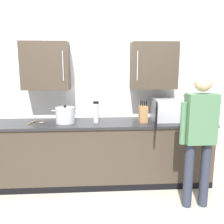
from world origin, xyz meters
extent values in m
plane|color=#B7AD99|center=(0.00, 0.00, 0.00)|extent=(9.62, 9.62, 0.00)
cube|color=white|center=(0.00, 1.20, 1.37)|extent=(3.91, 0.10, 2.74)
cube|color=#3D3328|center=(-0.74, 0.99, 1.68)|extent=(0.63, 0.32, 0.64)
cylinder|color=#B7BABF|center=(-0.49, 0.82, 1.68)|extent=(0.01, 0.01, 0.38)
cube|color=#3D3328|center=(0.74, 0.99, 1.68)|extent=(0.63, 0.32, 0.64)
cylinder|color=#B7BABF|center=(0.49, 0.82, 1.68)|extent=(0.01, 0.01, 0.38)
cube|color=#3D3328|center=(0.00, 0.86, 0.43)|extent=(3.07, 0.56, 0.87)
cube|color=#232326|center=(0.00, 0.86, 0.89)|extent=(3.11, 0.60, 0.03)
cube|color=black|center=(0.00, 0.60, 0.04)|extent=(3.07, 0.04, 0.09)
cube|color=#B7BABF|center=(1.03, 0.90, 1.06)|extent=(0.57, 0.36, 0.31)
cube|color=beige|center=(0.95, 0.89, 1.06)|extent=(0.37, 0.30, 0.25)
cube|color=black|center=(1.24, 0.72, 1.06)|extent=(0.16, 0.01, 0.29)
cube|color=black|center=(0.70, 0.52, 1.06)|extent=(0.12, 0.40, 0.29)
cylinder|color=#B7BABF|center=(-0.07, 0.83, 1.04)|extent=(0.07, 0.07, 0.27)
cylinder|color=black|center=(-0.07, 0.83, 1.19)|extent=(0.08, 0.08, 0.03)
cylinder|color=#A37547|center=(-0.94, 0.86, 0.91)|extent=(0.06, 0.20, 0.01)
ellipsoid|color=#A37547|center=(-0.81, 0.83, 0.91)|extent=(0.07, 0.06, 0.02)
cylinder|color=#B7BABF|center=(-0.49, 0.85, 1.00)|extent=(0.26, 0.26, 0.20)
cylinder|color=#B7BABF|center=(-0.49, 0.85, 1.11)|extent=(0.27, 0.27, 0.02)
cylinder|color=black|center=(-0.49, 0.85, 1.13)|extent=(0.04, 0.04, 0.03)
cylinder|color=#B7BABF|center=(-0.65, 0.85, 1.07)|extent=(0.05, 0.02, 0.02)
cylinder|color=#B7BABF|center=(-0.33, 0.85, 1.07)|extent=(0.05, 0.02, 0.02)
cube|color=#A37547|center=(0.58, 0.83, 1.02)|extent=(0.11, 0.15, 0.23)
cylinder|color=black|center=(0.55, 0.81, 1.17)|extent=(0.02, 0.02, 0.08)
cylinder|color=black|center=(0.57, 0.81, 1.17)|extent=(0.02, 0.02, 0.07)
cylinder|color=black|center=(0.60, 0.81, 1.16)|extent=(0.02, 0.02, 0.06)
cylinder|color=black|center=(0.62, 0.81, 1.17)|extent=(0.02, 0.02, 0.07)
cylinder|color=#282D3D|center=(1.02, 0.18, 0.40)|extent=(0.11, 0.11, 0.80)
cylinder|color=#282D3D|center=(1.22, 0.18, 0.40)|extent=(0.11, 0.11, 0.80)
cube|color=#47704C|center=(1.12, 0.18, 1.09)|extent=(0.34, 0.20, 0.57)
sphere|color=#DBAD89|center=(1.12, 0.18, 1.50)|extent=(0.20, 0.20, 0.20)
cylinder|color=#DBAD89|center=(1.18, 0.38, 1.22)|extent=(0.30, 0.46, 0.26)
cylinder|color=#47704C|center=(0.92, 0.18, 1.04)|extent=(0.07, 0.07, 0.49)
camera|label=1|loc=(-0.06, -2.47, 1.72)|focal=39.45mm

